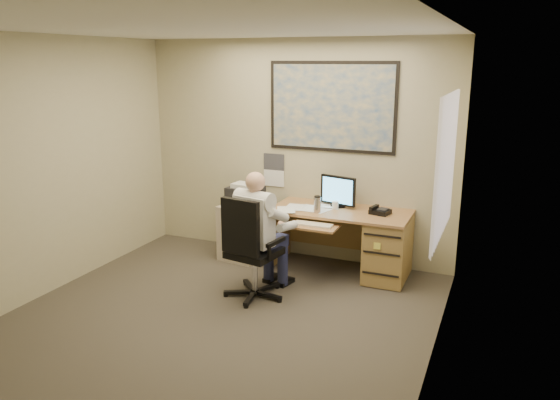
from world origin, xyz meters
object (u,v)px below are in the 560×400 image
at_px(desk, 368,239).
at_px(person, 255,235).
at_px(office_chair, 253,269).
at_px(filing_cabinet, 246,226).

relative_size(desk, person, 1.19).
height_order(desk, office_chair, desk).
xyz_separation_m(filing_cabinet, office_chair, (0.62, -1.08, -0.09)).
bearing_deg(person, filing_cabinet, 133.94).
bearing_deg(office_chair, filing_cabinet, 129.25).
bearing_deg(filing_cabinet, office_chair, -53.63).
relative_size(desk, filing_cabinet, 1.66).
distance_m(desk, person, 1.41).
distance_m(filing_cabinet, office_chair, 1.25).
relative_size(filing_cabinet, person, 0.72).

